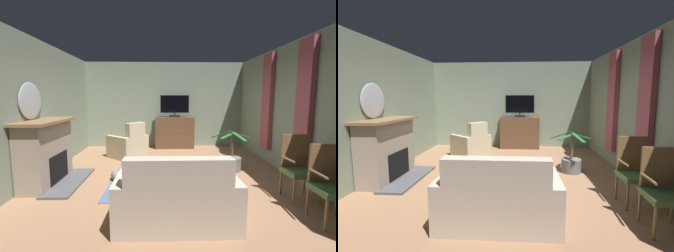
# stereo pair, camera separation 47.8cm
# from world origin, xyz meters

# --- Properties ---
(ground_plane) EXTENTS (5.79, 6.52, 0.04)m
(ground_plane) POSITION_xyz_m (0.00, 0.00, -0.02)
(ground_plane) COLOR #936B4C
(wall_back) EXTENTS (5.79, 0.10, 2.81)m
(wall_back) POSITION_xyz_m (0.00, 3.01, 1.41)
(wall_back) COLOR gray
(wall_back) RESTS_ON ground_plane
(wall_left) EXTENTS (0.10, 6.52, 2.81)m
(wall_left) POSITION_xyz_m (-2.65, 0.00, 1.41)
(wall_left) COLOR gray
(wall_left) RESTS_ON ground_plane
(wall_right_with_window) EXTENTS (0.10, 6.52, 2.81)m
(wall_right_with_window) POSITION_xyz_m (2.65, 0.00, 1.41)
(wall_right_with_window) COLOR gray
(wall_right_with_window) RESTS_ON ground_plane
(curtain_panel_near) EXTENTS (0.10, 0.44, 2.36)m
(curtain_panel_near) POSITION_xyz_m (2.54, -0.56, 1.55)
(curtain_panel_near) COLOR #A34C56
(curtain_panel_far) EXTENTS (0.10, 0.44, 2.36)m
(curtain_panel_far) POSITION_xyz_m (2.54, 0.94, 1.55)
(curtain_panel_far) COLOR #A34C56
(rug_central) EXTENTS (2.00, 1.91, 0.01)m
(rug_central) POSITION_xyz_m (-0.14, -0.38, 0.01)
(rug_central) COLOR slate
(rug_central) RESTS_ON ground_plane
(fireplace) EXTENTS (0.93, 1.53, 1.23)m
(fireplace) POSITION_xyz_m (-2.32, -0.41, 0.59)
(fireplace) COLOR #4C4C51
(fireplace) RESTS_ON ground_plane
(wall_mirror_oval) EXTENTS (0.06, 0.74, 0.69)m
(wall_mirror_oval) POSITION_xyz_m (-2.57, -0.41, 1.59)
(wall_mirror_oval) COLOR #B2B7BF
(tv_cabinet) EXTENTS (1.25, 0.49, 1.02)m
(tv_cabinet) POSITION_xyz_m (0.30, 2.66, 0.49)
(tv_cabinet) COLOR #402A1C
(tv_cabinet) RESTS_ON ground_plane
(television) EXTENTS (0.92, 0.20, 0.70)m
(television) POSITION_xyz_m (0.30, 2.61, 1.40)
(television) COLOR black
(television) RESTS_ON tv_cabinet
(coffee_table) EXTENTS (1.10, 0.52, 0.47)m
(coffee_table) POSITION_xyz_m (0.03, -0.61, 0.41)
(coffee_table) COLOR brown
(coffee_table) RESTS_ON ground_plane
(tv_remote) EXTENTS (0.16, 0.14, 0.02)m
(tv_remote) POSITION_xyz_m (0.16, -0.66, 0.48)
(tv_remote) COLOR black
(tv_remote) RESTS_ON coffee_table
(folded_newspaper) EXTENTS (0.36, 0.31, 0.01)m
(folded_newspaper) POSITION_xyz_m (-0.09, -0.54, 0.47)
(folded_newspaper) COLOR silver
(folded_newspaper) RESTS_ON coffee_table
(sofa_floral) EXTENTS (1.57, 0.93, 0.96)m
(sofa_floral) POSITION_xyz_m (0.06, -1.91, 0.32)
(sofa_floral) COLOR #C6B29E
(sofa_floral) RESTS_ON ground_plane
(armchair_near_window) EXTENTS (1.19, 1.18, 0.99)m
(armchair_near_window) POSITION_xyz_m (-1.04, 1.49, 0.32)
(armchair_near_window) COLOR tan
(armchair_near_window) RESTS_ON ground_plane
(side_chair_mid_row) EXTENTS (0.49, 0.49, 1.02)m
(side_chair_mid_row) POSITION_xyz_m (2.11, -1.90, 0.53)
(side_chair_mid_row) COLOR #4C703D
(side_chair_mid_row) RESTS_ON ground_plane
(side_chair_tucked_against_wall) EXTENTS (0.48, 0.45, 1.04)m
(side_chair_tucked_against_wall) POSITION_xyz_m (2.11, -1.19, 0.54)
(side_chair_tucked_against_wall) COLOR #4C703D
(side_chair_tucked_against_wall) RESTS_ON ground_plane
(potted_plant_on_hearth_side) EXTENTS (0.83, 0.77, 0.92)m
(potted_plant_on_hearth_side) POSITION_xyz_m (1.46, 0.26, 0.20)
(potted_plant_on_hearth_side) COLOR slate
(potted_plant_on_hearth_side) RESTS_ON ground_plane
(cat) EXTENTS (0.37, 0.65, 0.22)m
(cat) POSITION_xyz_m (-1.01, -0.36, 0.10)
(cat) COLOR gray
(cat) RESTS_ON ground_plane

